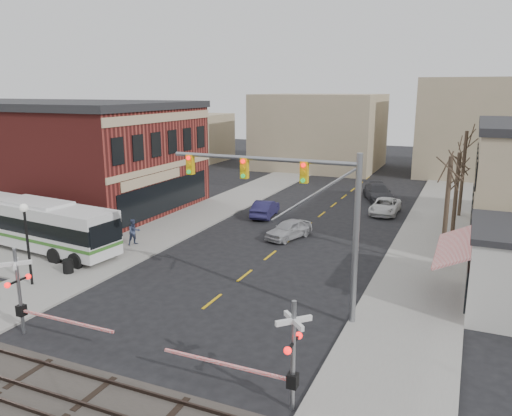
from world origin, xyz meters
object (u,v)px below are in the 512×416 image
(rr_crossing_east, at_px, (281,355))
(trash_bin, at_px, (68,266))
(traffic_signal_mast, at_px, (301,200))
(car_c, at_px, (385,206))
(rr_crossing_west, at_px, (26,294))
(car_a, at_px, (289,229))
(pedestrian_far, at_px, (134,232))
(street_lamp, at_px, (26,228))
(car_d, at_px, (378,192))
(pedestrian_near, at_px, (104,244))
(car_b, at_px, (265,208))
(transit_bus, at_px, (37,224))

(rr_crossing_east, distance_m, trash_bin, 17.37)
(traffic_signal_mast, relative_size, car_c, 1.96)
(rr_crossing_west, xyz_separation_m, car_a, (5.49, 18.52, -1.28))
(pedestrian_far, bearing_deg, street_lamp, -154.00)
(car_d, bearing_deg, traffic_signal_mast, -110.66)
(pedestrian_near, relative_size, pedestrian_far, 1.02)
(rr_crossing_east, height_order, pedestrian_far, rr_crossing_east)
(street_lamp, bearing_deg, car_b, 73.16)
(pedestrian_far, bearing_deg, car_b, 6.42)
(traffic_signal_mast, relative_size, rr_crossing_west, 1.68)
(traffic_signal_mast, distance_m, car_d, 27.74)
(car_a, bearing_deg, street_lamp, -105.49)
(car_b, bearing_deg, street_lamp, 65.80)
(street_lamp, relative_size, car_a, 1.13)
(transit_bus, relative_size, car_a, 3.19)
(rr_crossing_west, distance_m, rr_crossing_east, 12.06)
(car_d, bearing_deg, pedestrian_far, -143.68)
(transit_bus, xyz_separation_m, car_c, (19.73, 19.84, -1.18))
(car_d, relative_size, pedestrian_near, 2.92)
(street_lamp, bearing_deg, car_a, 55.22)
(car_a, bearing_deg, transit_bus, -127.67)
(trash_bin, bearing_deg, rr_crossing_east, -22.83)
(traffic_signal_mast, height_order, pedestrian_far, traffic_signal_mast)
(transit_bus, distance_m, car_b, 18.03)
(trash_bin, bearing_deg, pedestrian_near, 86.51)
(car_b, bearing_deg, car_c, -158.04)
(traffic_signal_mast, bearing_deg, car_c, 88.82)
(transit_bus, relative_size, rr_crossing_west, 2.31)
(rr_crossing_west, bearing_deg, transit_bus, 134.78)
(car_b, relative_size, car_c, 0.91)
(car_c, height_order, car_d, car_d)
(transit_bus, height_order, car_d, transit_bus)
(traffic_signal_mast, height_order, car_a, traffic_signal_mast)
(rr_crossing_east, relative_size, street_lamp, 1.22)
(rr_crossing_east, bearing_deg, transit_bus, 155.89)
(pedestrian_far, bearing_deg, trash_bin, -150.60)
(pedestrian_near, bearing_deg, rr_crossing_west, -159.55)
(rr_crossing_west, distance_m, trash_bin, 7.60)
(car_a, xyz_separation_m, pedestrian_far, (-9.21, -6.07, 0.34))
(trash_bin, xyz_separation_m, car_d, (13.06, 27.75, 0.26))
(rr_crossing_east, bearing_deg, car_a, 109.18)
(traffic_signal_mast, distance_m, pedestrian_near, 14.94)
(transit_bus, xyz_separation_m, car_a, (14.51, 9.44, -1.15))
(trash_bin, distance_m, car_b, 18.16)
(pedestrian_far, bearing_deg, transit_bus, 153.52)
(transit_bus, bearing_deg, pedestrian_far, 32.44)
(car_a, distance_m, pedestrian_far, 11.04)
(rr_crossing_west, distance_m, car_c, 30.87)
(transit_bus, relative_size, traffic_signal_mast, 1.37)
(traffic_signal_mast, xyz_separation_m, car_d, (-1.09, 27.28, -4.92))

